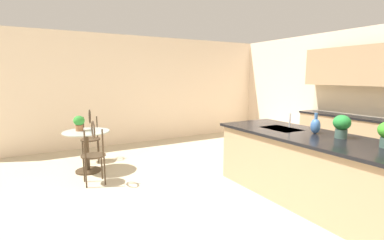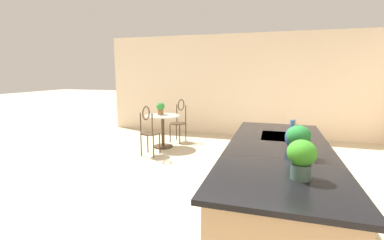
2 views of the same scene
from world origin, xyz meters
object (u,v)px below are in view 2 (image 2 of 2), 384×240
Objects in this scene: chair_near_window at (179,118)px; vase_on_counter at (291,137)px; bistro_table at (163,128)px; chair_by_island at (149,129)px; potted_plant_on_table at (161,108)px; potted_plant_counter_near at (298,139)px; potted_plant_counter_far at (302,157)px.

vase_on_counter is at bearing 36.06° from chair_near_window.
chair_by_island reaches higher than bistro_table.
potted_plant_on_table is 3.87m from vase_on_counter.
chair_near_window is at bearing -146.21° from potted_plant_counter_near.
bistro_table is at bearing 41.77° from potted_plant_on_table.
bistro_table is 0.71m from chair_by_island.
chair_near_window is 0.67m from potted_plant_on_table.
chair_by_island is at bearing 5.90° from potted_plant_on_table.
potted_plant_counter_far is at bearing 42.22° from chair_by_island.
chair_near_window reaches higher than bistro_table.
potted_plant_counter_far is at bearing 1.24° from vase_on_counter.
chair_by_island is at bearing -0.80° from bistro_table.
potted_plant_on_table is at bearing -139.12° from potted_plant_counter_near.
chair_by_island is 0.87m from potted_plant_on_table.
bistro_table is 0.67m from chair_near_window.
potted_plant_counter_near is at bearing 178.01° from potted_plant_counter_far.
potted_plant_on_table reaches higher than bistro_table.
potted_plant_counter_far is at bearing 30.00° from chair_near_window.
potted_plant_counter_near is 0.36m from vase_on_counter.
vase_on_counter is at bearing 43.84° from potted_plant_on_table.
potted_plant_counter_far is at bearing -1.99° from potted_plant_counter_near.
vase_on_counter is at bearing -178.76° from potted_plant_counter_far.
potted_plant_on_table is 0.91× the size of potted_plant_counter_near.
potted_plant_counter_far is at bearing 36.19° from potted_plant_on_table.
chair_by_island is 3.30m from vase_on_counter.
chair_near_window is at bearing 172.28° from chair_by_island.
bistro_table is 4.07m from potted_plant_counter_near.
bistro_table is 2.78× the size of vase_on_counter.
chair_by_island is 3.49× the size of potted_plant_counter_near.
potted_plant_counter_far is at bearing 36.01° from bistro_table.
potted_plant_counter_far reaches higher than bistro_table.
bistro_table is 0.47m from potted_plant_on_table.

